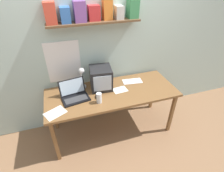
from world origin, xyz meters
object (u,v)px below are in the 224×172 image
loose_paper_near_laptop (55,113)px  printed_handout (120,90)px  juice_glass (99,98)px  desk_lamp (82,76)px  laptop (74,94)px  corner_desk (112,95)px  crt_monitor (101,78)px  computer_mouse (98,96)px  open_notebook (132,81)px

loose_paper_near_laptop → printed_handout: bearing=13.5°
juice_glass → desk_lamp: bearing=110.5°
laptop → corner_desk: bearing=-13.0°
corner_desk → crt_monitor: (-0.12, 0.16, 0.22)m
laptop → loose_paper_near_laptop: (-0.27, -0.25, -0.06)m
corner_desk → crt_monitor: bearing=125.6°
computer_mouse → desk_lamp: bearing=118.1°
desk_lamp → juice_glass: bearing=-77.2°
corner_desk → desk_lamp: bearing=149.8°
crt_monitor → laptop: bearing=-156.3°
laptop → desk_lamp: bearing=42.3°
juice_glass → corner_desk: bearing=36.7°
laptop → loose_paper_near_laptop: bearing=-146.0°
juice_glass → open_notebook: bearing=29.0°
crt_monitor → loose_paper_near_laptop: size_ratio=1.19×
crt_monitor → desk_lamp: size_ratio=1.04×
corner_desk → printed_handout: bearing=3.5°
crt_monitor → printed_handout: 0.33m
computer_mouse → loose_paper_near_laptop: bearing=-165.2°
corner_desk → loose_paper_near_laptop: 0.83m
computer_mouse → open_notebook: size_ratio=0.35×
open_notebook → computer_mouse: bearing=-159.2°
desk_lamp → computer_mouse: desk_lamp is taller
corner_desk → desk_lamp: (-0.38, 0.22, 0.27)m
desk_lamp → loose_paper_near_laptop: desk_lamp is taller
crt_monitor → loose_paper_near_laptop: (-0.68, -0.37, -0.16)m
crt_monitor → printed_handout: (0.24, -0.15, -0.16)m
printed_handout → loose_paper_near_laptop: bearing=-166.5°
computer_mouse → laptop: bearing=161.4°
open_notebook → printed_handout: (-0.26, -0.16, 0.00)m
corner_desk → printed_handout: 0.14m
open_notebook → desk_lamp: bearing=176.3°
corner_desk → crt_monitor: size_ratio=5.29×
juice_glass → printed_handout: 0.41m
corner_desk → laptop: laptop is taller
crt_monitor → juice_glass: bearing=-102.3°
desk_lamp → printed_handout: 0.59m
open_notebook → loose_paper_near_laptop: bearing=-162.0°
laptop → juice_glass: 0.36m
laptop → computer_mouse: laptop is taller
corner_desk → open_notebook: size_ratio=5.90×
laptop → printed_handout: (0.65, -0.03, -0.06)m
juice_glass → printed_handout: size_ratio=0.67×
laptop → juice_glass: (0.29, -0.21, 0.00)m
desk_lamp → open_notebook: size_ratio=1.08×
desk_lamp → printed_handout: (0.50, -0.21, -0.21)m
loose_paper_near_laptop → printed_handout: same height
laptop → printed_handout: laptop is taller
corner_desk → juice_glass: (-0.23, -0.17, 0.12)m
laptop → crt_monitor: bearing=8.0°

